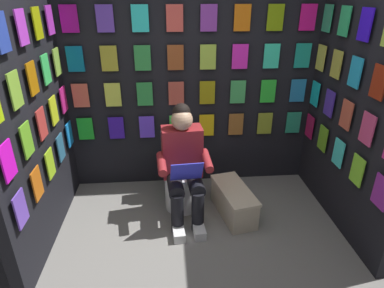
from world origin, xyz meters
name	(u,v)px	position (x,y,z in m)	size (l,w,h in m)	color
display_wall_back	(191,81)	(0.00, -1.75, 1.24)	(2.87, 0.14, 2.48)	black
display_wall_left	(358,103)	(-1.43, -0.85, 1.24)	(0.14, 1.70, 2.48)	black
display_wall_right	(29,112)	(1.43, -0.85, 1.24)	(0.14, 1.70, 2.48)	black
toilet	(181,177)	(0.15, -1.23, 0.33)	(0.42, 0.57, 0.77)	white
person_reading	(184,164)	(0.14, -1.00, 0.60)	(0.55, 0.70, 1.19)	maroon
comic_longbox_near	(234,201)	(-0.38, -0.96, 0.16)	(0.42, 0.71, 0.31)	beige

